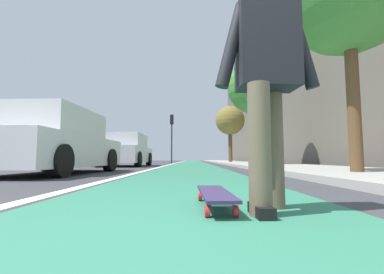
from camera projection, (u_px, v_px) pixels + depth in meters
The scene contains 12 objects.
ground_plane at pixel (191, 167), 10.93m from camera, with size 80.00×80.00×0.00m, color #38383D.
bike_lane_paint at pixel (192, 162), 24.88m from camera, with size 56.00×2.31×0.00m, color #2D7256.
lane_stripe_white at pixel (176, 163), 20.90m from camera, with size 52.00×0.16×0.01m, color silver.
sidewalk_curb at pixel (239, 163), 18.90m from camera, with size 52.00×3.20×0.11m, color #9E9B93.
building_facade at pixel (264, 89), 23.42m from camera, with size 40.00×1.20×13.27m, color #60584E.
skateboard at pixel (215, 194), 1.84m from camera, with size 0.85×0.24×0.11m.
skater_person at pixel (266, 72), 1.76m from camera, with size 0.47×0.72×1.64m.
parked_car_near at pixel (52, 143), 5.98m from camera, with size 4.11×2.12×1.47m.
parked_car_mid at pixel (126, 151), 12.09m from camera, with size 4.21×1.89×1.49m.
traffic_light at pixel (172, 129), 21.70m from camera, with size 0.33×0.28×4.04m.
street_tree_mid at pixel (255, 87), 12.48m from camera, with size 2.63×2.63×5.13m.
street_tree_far at pixel (230, 121), 20.79m from camera, with size 2.32×2.32×4.59m.
Camera 1 is at (-1.00, -0.07, 0.35)m, focal length 24.19 mm.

